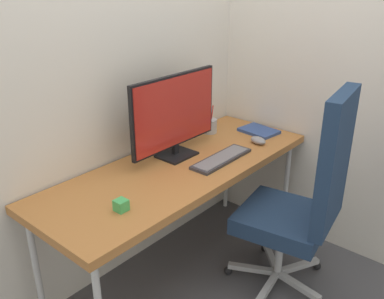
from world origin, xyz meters
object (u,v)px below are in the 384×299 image
monitor (175,114)px  mouse (258,140)px  pen_holder (210,126)px  notebook (259,131)px  desk_clamp_accessory (121,205)px  office_chair (305,198)px  keyboard (221,159)px

monitor → mouse: 0.57m
pen_holder → mouse: bearing=-83.0°
notebook → desk_clamp_accessory: desk_clamp_accessory is taller
pen_holder → notebook: 0.32m
office_chair → desk_clamp_accessory: bearing=149.4°
keyboard → pen_holder: size_ratio=2.36×
monitor → pen_holder: 0.47m
monitor → office_chair: bearing=-72.6°
keyboard → desk_clamp_accessory: (-0.71, 0.01, 0.02)m
keyboard → pen_holder: (0.30, 0.32, 0.04)m
monitor → desk_clamp_accessory: (-0.59, -0.22, -0.22)m
monitor → keyboard: monitor is taller
office_chair → keyboard: 0.49m
office_chair → keyboard: office_chair is taller
monitor → keyboard: bearing=-63.5°
mouse → pen_holder: (-0.04, 0.34, 0.03)m
office_chair → monitor: office_chair is taller
monitor → desk_clamp_accessory: size_ratio=11.71×
mouse → desk_clamp_accessory: (-1.05, 0.04, 0.00)m
pen_holder → desk_clamp_accessory: size_ratio=3.28×
office_chair → desk_clamp_accessory: office_chair is taller
office_chair → monitor: bearing=107.4°
notebook → desk_clamp_accessory: bearing=-170.6°
monitor → pen_holder: (0.41, 0.08, -0.20)m
desk_clamp_accessory → office_chair: bearing=-30.6°
monitor → pen_holder: bearing=11.2°
office_chair → keyboard: size_ratio=2.81×
mouse → notebook: (0.17, 0.10, -0.01)m
office_chair → notebook: (0.40, 0.55, 0.12)m
notebook → office_chair: bearing=-120.1°
office_chair → mouse: (0.23, 0.44, 0.13)m
office_chair → keyboard: (-0.10, 0.47, 0.12)m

